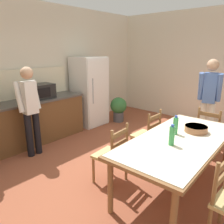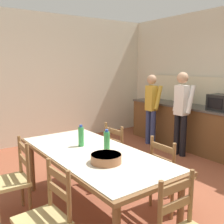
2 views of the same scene
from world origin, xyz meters
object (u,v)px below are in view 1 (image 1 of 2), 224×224
(refrigerator, at_px, (90,92))
(chair_side_far_right, at_px, (147,135))
(bottle_off_centre, at_px, (175,126))
(bottle_near_centre, at_px, (172,136))
(person_at_counter, at_px, (30,107))
(person_by_table, at_px, (209,97))
(chair_head_end, at_px, (209,132))
(dining_table, at_px, (179,143))
(microwave, at_px, (41,91))
(serving_bowl, at_px, (196,128))
(potted_plant, at_px, (118,108))
(chair_side_far_left, at_px, (112,155))

(refrigerator, xyz_separation_m, chair_side_far_right, (-0.63, -2.17, -0.42))
(bottle_off_centre, bearing_deg, bottle_near_centre, -160.38)
(chair_side_far_right, height_order, person_at_counter, person_at_counter)
(person_by_table, bearing_deg, chair_head_end, 11.43)
(dining_table, height_order, chair_side_far_right, chair_side_far_right)
(bottle_near_centre, bearing_deg, person_at_counter, 102.14)
(microwave, bearing_deg, person_by_table, -51.04)
(serving_bowl, xyz_separation_m, chair_side_far_right, (0.08, 0.86, -0.37))
(bottle_near_centre, distance_m, potted_plant, 3.28)
(chair_side_far_right, distance_m, person_by_table, 1.63)
(refrigerator, xyz_separation_m, serving_bowl, (-0.72, -3.03, -0.05))
(bottle_near_centre, xyz_separation_m, chair_head_end, (1.64, 0.04, -0.44))
(chair_side_far_right, xyz_separation_m, potted_plant, (1.28, 1.74, -0.06))
(chair_head_end, distance_m, person_by_table, 0.81)
(dining_table, xyz_separation_m, serving_bowl, (0.38, -0.06, 0.12))
(chair_side_far_left, bearing_deg, serving_bowl, 131.52)
(dining_table, bearing_deg, bottle_near_centre, -178.53)
(chair_side_far_right, bearing_deg, dining_table, 60.57)
(chair_head_end, height_order, potted_plant, chair_head_end)
(microwave, relative_size, chair_side_far_right, 0.55)
(bottle_near_centre, distance_m, chair_side_far_left, 0.93)
(bottle_near_centre, xyz_separation_m, chair_side_far_left, (-0.23, 0.78, -0.44))
(dining_table, height_order, bottle_off_centre, bottle_off_centre)
(refrigerator, xyz_separation_m, chair_side_far_left, (-1.60, -2.19, -0.42))
(refrigerator, distance_m, dining_table, 3.17)
(chair_head_end, xyz_separation_m, chair_side_far_right, (-0.91, 0.76, 0.00))
(potted_plant, bearing_deg, chair_side_far_left, -141.93)
(refrigerator, distance_m, serving_bowl, 3.12)
(bottle_near_centre, bearing_deg, person_by_table, 7.68)
(chair_side_far_left, bearing_deg, dining_table, 118.09)
(chair_side_far_right, relative_size, person_at_counter, 0.56)
(dining_table, bearing_deg, chair_side_far_right, 59.87)
(chair_side_far_left, xyz_separation_m, chair_head_end, (1.88, -0.74, 0.00))
(dining_table, distance_m, person_by_table, 1.96)
(serving_bowl, height_order, potted_plant, serving_bowl)
(chair_side_far_left, relative_size, person_by_table, 0.53)
(person_by_table, xyz_separation_m, potted_plant, (-0.18, 2.25, -0.59))
(potted_plant, bearing_deg, dining_table, -124.53)
(person_at_counter, height_order, potted_plant, person_at_counter)
(microwave, relative_size, dining_table, 0.23)
(microwave, distance_m, person_at_counter, 0.77)
(microwave, relative_size, bottle_near_centre, 1.85)
(bottle_near_centre, relative_size, chair_side_far_right, 0.30)
(person_at_counter, bearing_deg, person_by_table, -128.64)
(chair_side_far_right, distance_m, potted_plant, 2.16)
(dining_table, relative_size, serving_bowl, 6.83)
(chair_side_far_right, height_order, potted_plant, chair_side_far_right)
(bottle_off_centre, bearing_deg, refrigerator, 70.74)
(refrigerator, relative_size, bottle_near_centre, 6.41)
(person_at_counter, height_order, person_by_table, person_by_table)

